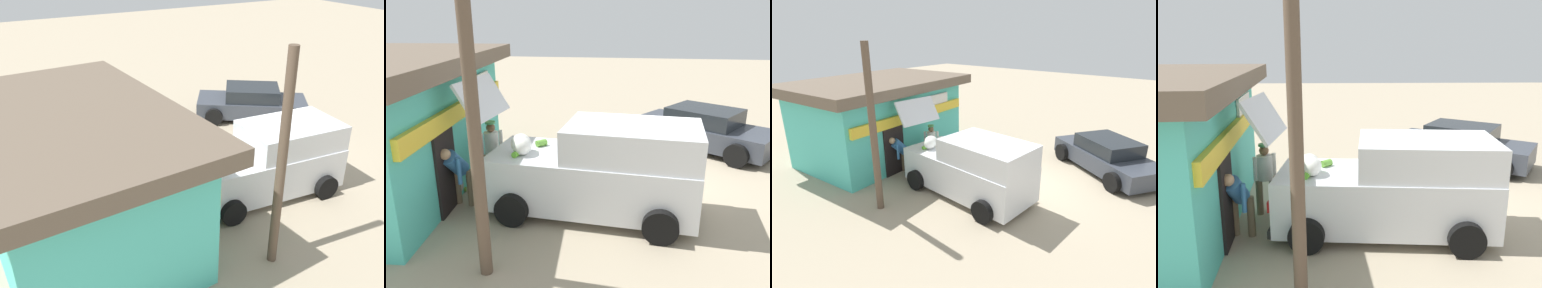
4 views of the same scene
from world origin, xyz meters
TOP-DOWN VIEW (x-y plane):
  - ground_plane at (0.00, 0.00)m, footprint 60.00×60.00m
  - delivery_van at (-1.90, 1.01)m, footprint 2.40×4.82m
  - parked_sedan at (2.70, -1.79)m, footprint 3.78×4.42m
  - vendor_standing at (-0.85, 3.73)m, footprint 0.48×0.48m
  - customer_bending at (-2.15, 4.03)m, footprint 0.74×0.60m
  - unloaded_banana_pile at (-1.59, 4.54)m, footprint 0.89×0.95m
  - paint_bucket at (0.29, 3.20)m, footprint 0.33×0.33m
  - utility_pole at (-4.18, 2.66)m, footprint 0.20×0.20m

SIDE VIEW (x-z plane):
  - ground_plane at x=0.00m, z-range 0.00..0.00m
  - paint_bucket at x=0.29m, z-range 0.00..0.36m
  - unloaded_banana_pile at x=-1.59m, z-range -0.01..0.48m
  - parked_sedan at x=2.70m, z-range -0.03..1.24m
  - customer_bending at x=-2.15m, z-range 0.15..1.59m
  - vendor_standing at x=-0.85m, z-range 0.11..1.71m
  - delivery_van at x=-1.90m, z-range -0.41..2.33m
  - utility_pole at x=-4.18m, z-range 0.00..4.73m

